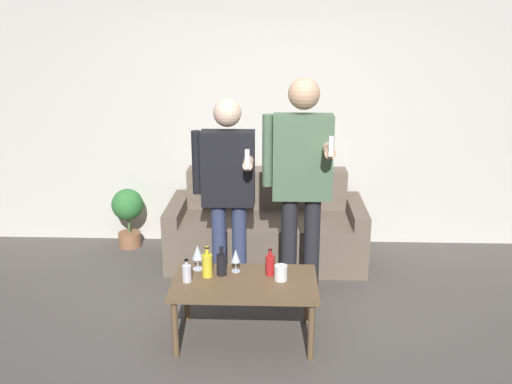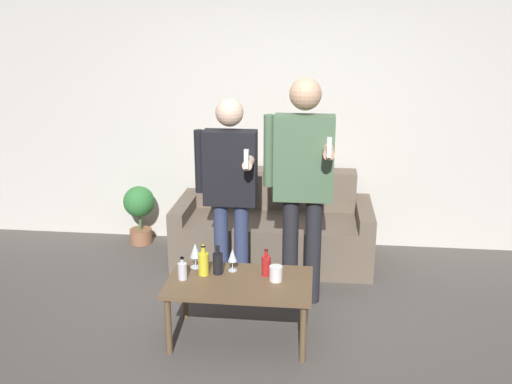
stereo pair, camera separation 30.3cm
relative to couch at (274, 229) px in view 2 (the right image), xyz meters
name	(u,v)px [view 2 (the right image)]	position (x,y,z in m)	size (l,w,h in m)	color
ground_plane	(260,360)	(0.05, -1.70, -0.30)	(16.00, 16.00, 0.00)	#514C47
wall_back	(284,110)	(0.05, 0.48, 1.05)	(8.00, 0.06, 2.70)	silver
couch	(274,229)	(0.00, 0.00, 0.00)	(1.80, 0.83, 0.81)	#6B5B4C
coffee_table	(240,287)	(-0.12, -1.43, 0.10)	(1.01, 0.59, 0.45)	brown
bottle_orange	(218,263)	(-0.29, -1.33, 0.24)	(0.07, 0.07, 0.21)	black
bottle_green	(266,265)	(0.05, -1.32, 0.23)	(0.07, 0.07, 0.20)	#B21E1E
bottle_dark	(204,263)	(-0.39, -1.36, 0.24)	(0.08, 0.08, 0.23)	yellow
bottle_yellow	(182,270)	(-0.52, -1.45, 0.22)	(0.06, 0.06, 0.16)	silver
wine_glass_near	(195,251)	(-0.47, -1.24, 0.28)	(0.08, 0.08, 0.19)	silver
wine_glass_far	(232,256)	(-0.20, -1.27, 0.27)	(0.07, 0.07, 0.17)	silver
cup_on_table	(276,273)	(0.13, -1.40, 0.21)	(0.09, 0.09, 0.11)	white
person_standing_left	(230,183)	(-0.29, -0.74, 0.66)	(0.49, 0.42, 1.62)	navy
person_standing_right	(303,175)	(0.28, -0.81, 0.76)	(0.53, 0.46, 1.79)	#232328
potted_plant	(139,208)	(-1.37, 0.24, 0.07)	(0.31, 0.31, 0.60)	#936042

